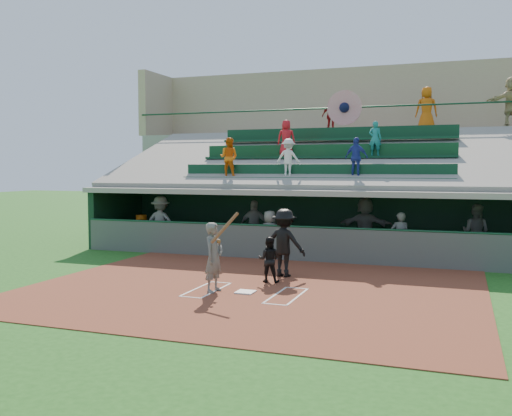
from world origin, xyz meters
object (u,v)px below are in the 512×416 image
(home_plate, at_px, (245,292))
(water_cooler, at_px, (141,220))
(batter_at_plate, at_px, (214,257))
(catcher, at_px, (269,260))
(white_table, at_px, (142,235))

(home_plate, distance_m, water_cooler, 9.36)
(batter_at_plate, relative_size, water_cooler, 4.68)
(home_plate, distance_m, catcher, 1.52)
(catcher, bearing_deg, white_table, -43.97)
(white_table, bearing_deg, water_cooler, -70.73)
(home_plate, xyz_separation_m, water_cooler, (-6.74, 6.43, 0.96))
(batter_at_plate, bearing_deg, white_table, 132.18)
(catcher, relative_size, water_cooler, 2.84)
(home_plate, height_order, batter_at_plate, batter_at_plate)
(white_table, bearing_deg, catcher, -47.82)
(home_plate, bearing_deg, batter_at_plate, -167.87)
(home_plate, bearing_deg, water_cooler, 136.35)
(catcher, height_order, white_table, catcher)
(batter_at_plate, height_order, water_cooler, batter_at_plate)
(batter_at_plate, distance_m, catcher, 1.80)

